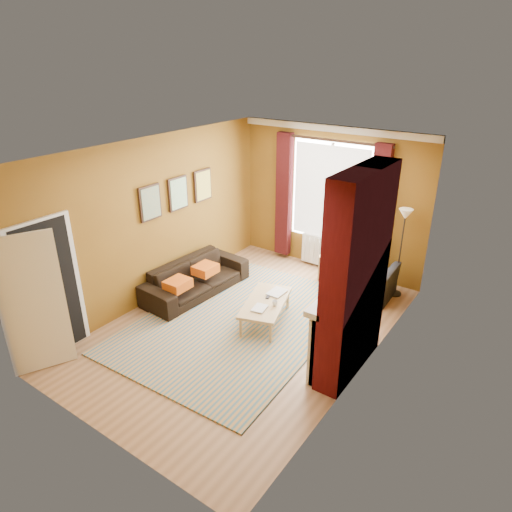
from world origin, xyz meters
name	(u,v)px	position (x,y,z in m)	size (l,w,h in m)	color
ground	(247,327)	(0.00, 0.00, 0.00)	(5.50, 5.50, 0.00)	brown
room_walls	(293,251)	(0.64, 0.27, 1.39)	(3.82, 5.54, 2.83)	brown
striped_rug	(238,321)	(-0.21, 0.03, 0.01)	(2.96, 4.00, 0.02)	#2F6381
sofa	(196,278)	(-1.42, 0.39, 0.30)	(2.04, 0.80, 0.60)	black
armchair	(366,280)	(1.12, 2.03, 0.31)	(0.96, 0.84, 0.62)	black
coffee_table	(266,303)	(0.16, 0.28, 0.35)	(0.92, 1.31, 0.39)	tan
wicker_stool	(329,268)	(0.31, 2.21, 0.25)	(0.48, 0.48, 0.49)	olive
floor_lamp	(404,228)	(1.55, 2.40, 1.27)	(0.26, 0.26, 1.61)	black
book_a	(254,307)	(0.12, 0.01, 0.41)	(0.20, 0.27, 0.03)	#999999
book_b	(271,290)	(0.05, 0.61, 0.41)	(0.24, 0.33, 0.03)	#999999
mug	(275,303)	(0.35, 0.25, 0.44)	(0.09, 0.09, 0.08)	#999999
tv_remote	(268,296)	(0.12, 0.43, 0.41)	(0.10, 0.17, 0.02)	black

